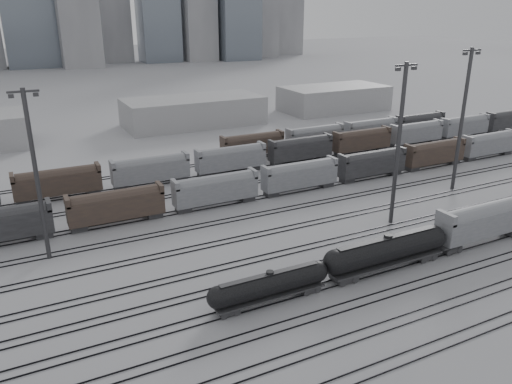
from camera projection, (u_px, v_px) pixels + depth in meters
name	position (u px, v px, depth m)	size (l,w,h in m)	color
ground	(376.00, 276.00, 64.19)	(900.00, 900.00, 0.00)	#B3B3B8
tracks	(304.00, 226.00, 78.82)	(220.00, 71.50, 0.16)	black
tank_car_a	(270.00, 285.00, 57.91)	(15.62, 2.60, 3.86)	#242426
tank_car_b	(387.00, 250.00, 65.05)	(19.42, 3.24, 4.80)	#242426
hopper_car_a	(484.00, 219.00, 72.36)	(16.57, 3.29, 5.92)	#242426
light_mast_b	(36.00, 173.00, 64.67)	(3.73, 0.60, 23.33)	#37373A
light_mast_c	(399.00, 142.00, 75.82)	(4.04, 0.65, 25.25)	#37373A
light_mast_d	(462.00, 117.00, 90.41)	(4.18, 0.67, 26.15)	#37373A
bg_string_near	(300.00, 177.00, 93.41)	(151.00, 3.00, 5.60)	gray
bg_string_mid	(300.00, 150.00, 111.04)	(151.00, 3.00, 5.60)	#242426
bg_string_far	(343.00, 134.00, 125.13)	(66.00, 3.00, 5.60)	#46362C
warehouse_mid	(194.00, 111.00, 146.61)	(40.00, 18.00, 8.00)	#AEAEB1
warehouse_right	(334.00, 98.00, 167.74)	(35.00, 18.00, 8.00)	#AEAEB1
skyline	(84.00, 4.00, 291.32)	(316.00, 22.40, 95.00)	#9B9B9E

